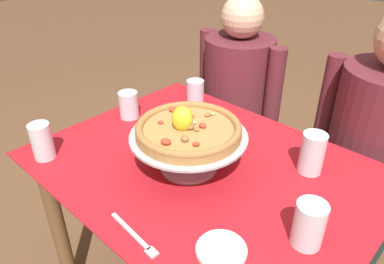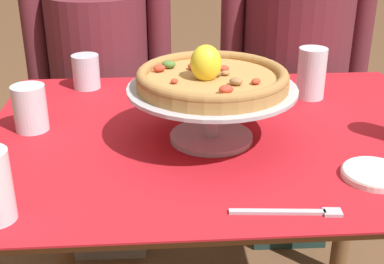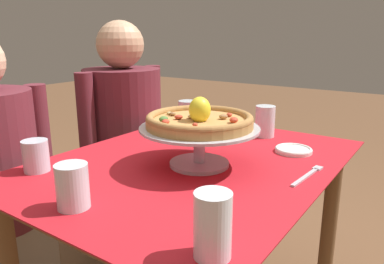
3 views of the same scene
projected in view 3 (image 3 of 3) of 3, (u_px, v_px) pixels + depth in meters
dining_table at (193, 194)px, 1.26m from camera, size 1.11×0.85×0.74m
pizza_stand at (199, 139)px, 1.16m from camera, size 0.37×0.37×0.13m
pizza at (199, 120)px, 1.14m from camera, size 0.33×0.33×0.10m
water_glass_side_left at (73, 188)px, 0.88m from camera, size 0.08×0.08×0.11m
water_glass_back_left at (36, 158)px, 1.12m from camera, size 0.08×0.08×0.10m
water_glass_side_right at (265, 123)px, 1.50m from camera, size 0.08×0.08×0.13m
water_glass_front_left at (213, 229)px, 0.69m from camera, size 0.07×0.07×0.13m
water_glass_back_right at (188, 119)px, 1.55m from camera, size 0.08×0.08×0.14m
side_plate at (293, 150)px, 1.31m from camera, size 0.13×0.13×0.02m
dinner_fork at (309, 175)px, 1.10m from camera, size 0.20×0.03×0.01m
diner_right at (125, 142)px, 1.90m from camera, size 0.54×0.39×1.21m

